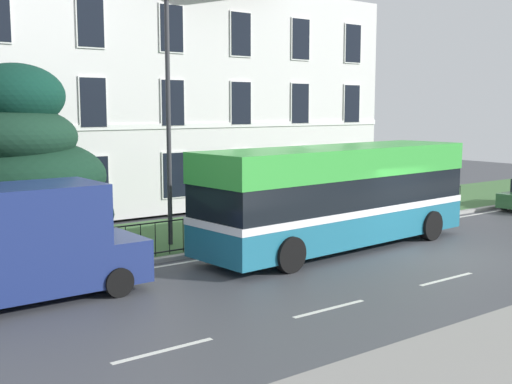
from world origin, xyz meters
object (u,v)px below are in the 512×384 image
object	(u,v)px
georgian_townhouse	(156,74)
street_lamp_post	(168,102)
single_decker_bus	(338,195)
evergreen_tree	(22,177)
white_panel_van	(22,243)

from	to	relation	value
georgian_townhouse	street_lamp_post	xyz separation A→B (m)	(-4.53, -9.23, -1.33)
single_decker_bus	street_lamp_post	size ratio (longest dim) A/B	1.28
georgian_townhouse	evergreen_tree	bearing A→B (deg)	-140.30
single_decker_bus	evergreen_tree	bearing A→B (deg)	140.44
single_decker_bus	white_panel_van	xyz separation A→B (m)	(-9.41, 0.19, -0.31)
georgian_townhouse	white_panel_van	distance (m)	16.20
evergreen_tree	white_panel_van	size ratio (longest dim) A/B	1.12
white_panel_van	street_lamp_post	world-z (taller)	street_lamp_post
georgian_townhouse	white_panel_van	size ratio (longest dim) A/B	3.99
white_panel_van	georgian_townhouse	bearing A→B (deg)	50.51
white_panel_van	street_lamp_post	bearing A→B (deg)	27.90
single_decker_bus	street_lamp_post	bearing A→B (deg)	139.35
street_lamp_post	single_decker_bus	bearing A→B (deg)	-36.45
evergreen_tree	street_lamp_post	world-z (taller)	street_lamp_post
evergreen_tree	georgian_townhouse	bearing A→B (deg)	39.70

